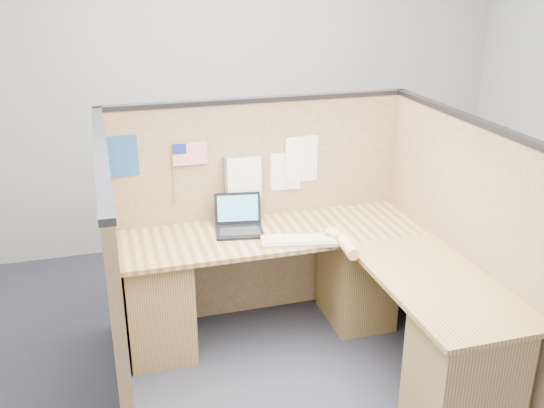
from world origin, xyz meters
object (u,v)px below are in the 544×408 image
object	(u,v)px
mouse	(332,235)
l_desk	(320,304)
laptop	(237,222)
keyboard	(300,240)

from	to	relation	value
mouse	l_desk	bearing A→B (deg)	-126.81
l_desk	laptop	world-z (taller)	laptop
laptop	l_desk	bearing A→B (deg)	-42.02
laptop	mouse	size ratio (longest dim) A/B	3.10
laptop	keyboard	distance (m)	0.44
mouse	laptop	bearing A→B (deg)	150.59
laptop	mouse	distance (m)	0.62
laptop	mouse	world-z (taller)	laptop
l_desk	laptop	size ratio (longest dim) A/B	5.90
l_desk	laptop	distance (m)	0.74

